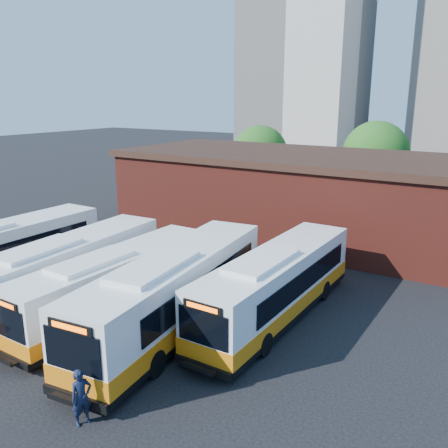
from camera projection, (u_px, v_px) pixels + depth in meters
The scene contains 10 objects.
ground at pixel (125, 335), 21.88m from camera, with size 220.00×220.00×0.00m, color black.
bus_farwest at pixel (0, 255), 27.72m from camera, with size 2.82×13.32×3.62m.
bus_west at pixel (65, 274), 24.84m from camera, with size 3.52×13.24×3.57m.
bus_midwest at pixel (116, 286), 23.59m from camera, with size 2.75×12.40×3.36m.
bus_mideast at pixel (175, 295), 22.01m from camera, with size 4.44×14.17×3.81m.
bus_east at pixel (276, 287), 23.21m from camera, with size 2.87×13.07×3.55m.
transit_worker at pixel (82, 397), 15.71m from camera, with size 0.73×0.48×1.99m, color black.
depot_building at pixel (300, 193), 37.39m from camera, with size 28.60×12.60×6.40m.
tree_west at pixel (260, 153), 51.97m from camera, with size 6.00×6.00×7.65m.
tree_mid at pixel (376, 154), 47.33m from camera, with size 6.56×6.56×8.36m.
Camera 1 is at (14.41, -14.32, 10.65)m, focal length 38.00 mm.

